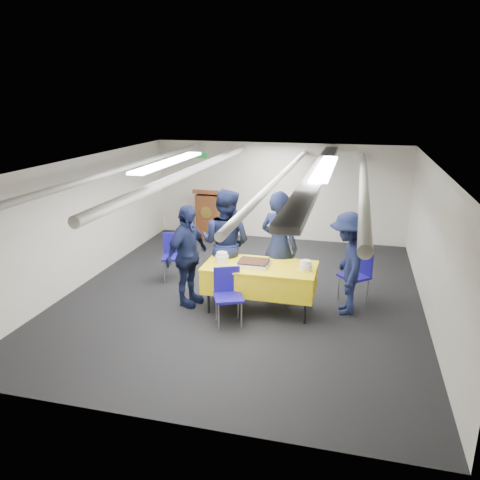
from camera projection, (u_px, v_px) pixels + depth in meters
name	position (u px, v px, depth m)	size (l,w,h in m)	color
ground	(244.00, 294.00, 8.24)	(7.00, 7.00, 0.00)	black
room_shell	(255.00, 188.00, 8.06)	(6.00, 7.00, 2.30)	silver
serving_table	(260.00, 278.00, 7.47)	(1.77, 0.88, 0.77)	black
sheet_cake	(254.00, 263.00, 7.38)	(0.49, 0.38, 0.09)	white
plate_stack_left	(222.00, 258.00, 7.48)	(0.21, 0.21, 0.18)	white
plate_stack_right	(306.00, 266.00, 7.17)	(0.19, 0.19, 0.16)	white
podium	(209.00, 214.00, 11.25)	(0.62, 0.53, 1.25)	brown
chair_near	(228.00, 290.00, 7.05)	(0.55, 0.55, 0.87)	gray
chair_right	(358.00, 271.00, 7.82)	(0.59, 0.59, 0.87)	gray
chair_left	(174.00, 251.00, 8.81)	(0.53, 0.53, 0.87)	gray
sailor_a	(279.00, 246.00, 7.80)	(0.68, 0.45, 1.88)	black
sailor_b	(226.00, 243.00, 7.97)	(0.91, 0.71, 1.87)	black
sailor_c	(187.00, 256.00, 7.60)	(0.99, 0.41, 1.69)	black
sailor_d	(348.00, 264.00, 7.32)	(1.06, 0.61, 1.65)	black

